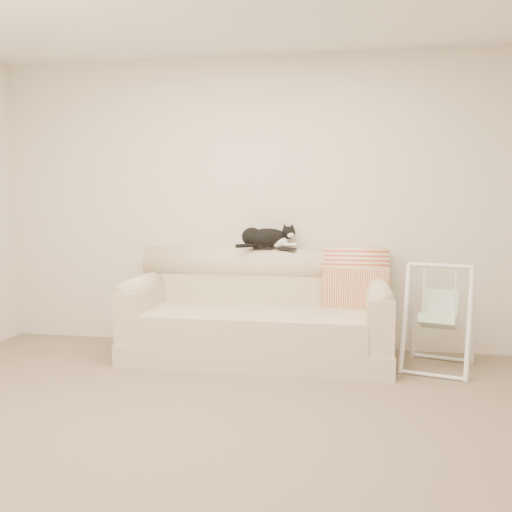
{
  "coord_description": "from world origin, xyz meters",
  "views": [
    {
      "loc": [
        0.77,
        -3.08,
        1.36
      ],
      "look_at": [
        0.01,
        1.27,
        0.9
      ],
      "focal_mm": 40.0,
      "sensor_mm": 36.0,
      "label": 1
    }
  ],
  "objects_px": {
    "remote_a": "(263,248)",
    "remote_b": "(287,249)",
    "sofa": "(259,316)",
    "baby_swing": "(439,316)",
    "tuxedo_cat": "(267,237)"
  },
  "relations": [
    {
      "from": "remote_a",
      "to": "remote_b",
      "type": "distance_m",
      "value": 0.21
    },
    {
      "from": "sofa",
      "to": "remote_b",
      "type": "xyz_separation_m",
      "value": [
        0.21,
        0.2,
        0.56
      ]
    },
    {
      "from": "remote_a",
      "to": "baby_swing",
      "type": "bearing_deg",
      "value": -12.99
    },
    {
      "from": "remote_a",
      "to": "baby_swing",
      "type": "height_order",
      "value": "remote_a"
    },
    {
      "from": "sofa",
      "to": "baby_swing",
      "type": "distance_m",
      "value": 1.46
    },
    {
      "from": "remote_a",
      "to": "baby_swing",
      "type": "xyz_separation_m",
      "value": [
        1.46,
        -0.34,
        -0.49
      ]
    },
    {
      "from": "remote_b",
      "to": "tuxedo_cat",
      "type": "height_order",
      "value": "tuxedo_cat"
    },
    {
      "from": "remote_a",
      "to": "remote_b",
      "type": "bearing_deg",
      "value": -9.84
    },
    {
      "from": "tuxedo_cat",
      "to": "baby_swing",
      "type": "bearing_deg",
      "value": -13.19
    },
    {
      "from": "remote_b",
      "to": "tuxedo_cat",
      "type": "relative_size",
      "value": 0.34
    },
    {
      "from": "baby_swing",
      "to": "sofa",
      "type": "bearing_deg",
      "value": 176.06
    },
    {
      "from": "sofa",
      "to": "baby_swing",
      "type": "bearing_deg",
      "value": -3.94
    },
    {
      "from": "baby_swing",
      "to": "remote_a",
      "type": "bearing_deg",
      "value": 167.01
    },
    {
      "from": "remote_a",
      "to": "remote_b",
      "type": "relative_size",
      "value": 1.02
    },
    {
      "from": "remote_b",
      "to": "tuxedo_cat",
      "type": "bearing_deg",
      "value": 169.12
    }
  ]
}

